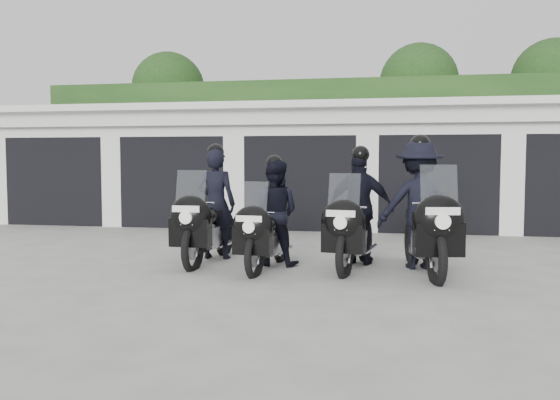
% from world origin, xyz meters
% --- Properties ---
extents(ground, '(80.00, 80.00, 0.00)m').
position_xyz_m(ground, '(0.00, 0.00, 0.00)').
color(ground, '#A2A29C').
rests_on(ground, ground).
extents(garage_block, '(16.40, 6.80, 2.96)m').
position_xyz_m(garage_block, '(-0.00, 8.06, 1.42)').
color(garage_block, white).
rests_on(garage_block, ground).
extents(background_vegetation, '(20.00, 3.90, 5.80)m').
position_xyz_m(background_vegetation, '(0.37, 12.92, 2.77)').
color(background_vegetation, '#1A3C15').
rests_on(background_vegetation, ground).
extents(police_bike_a, '(0.73, 2.28, 1.98)m').
position_xyz_m(police_bike_a, '(-0.80, 1.16, 0.79)').
color(police_bike_a, black).
rests_on(police_bike_a, ground).
extents(police_bike_b, '(0.86, 2.05, 1.78)m').
position_xyz_m(police_bike_b, '(0.28, 0.85, 0.75)').
color(police_bike_b, black).
rests_on(police_bike_b, ground).
extents(police_bike_c, '(1.13, 2.21, 1.93)m').
position_xyz_m(police_bike_c, '(1.59, 1.16, 0.82)').
color(police_bike_c, black).
rests_on(police_bike_c, ground).
extents(police_bike_d, '(1.35, 2.40, 2.10)m').
position_xyz_m(police_bike_d, '(2.55, 1.00, 0.89)').
color(police_bike_d, black).
rests_on(police_bike_d, ground).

